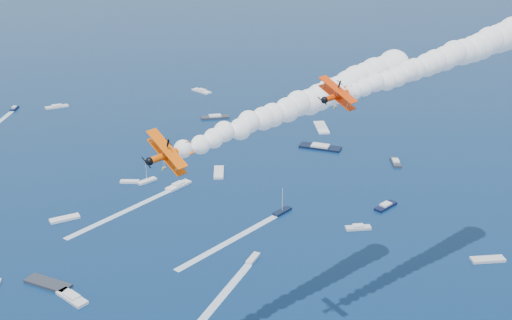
{
  "coord_description": "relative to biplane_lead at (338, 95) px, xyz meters",
  "views": [
    {
      "loc": [
        -6.53,
        -80.17,
        87.38
      ],
      "look_at": [
        -7.19,
        14.44,
        47.5
      ],
      "focal_mm": 46.22,
      "sensor_mm": 36.0,
      "label": 1
    }
  ],
  "objects": [
    {
      "name": "biplane_lead",
      "position": [
        0.0,
        0.0,
        0.0
      ],
      "size": [
        10.67,
        11.17,
        7.4
      ],
      "primitive_type": null,
      "rotation": [
        -0.35,
        0.07,
        3.81
      ],
      "color": "#F13705"
    },
    {
      "name": "smoke_trail_trail",
      "position": [
        -5.04,
        8.93,
        -4.14
      ],
      "size": [
        58.24,
        57.84,
        10.44
      ],
      "primitive_type": null,
      "rotation": [
        0.0,
        0.0,
        3.86
      ],
      "color": "white"
    },
    {
      "name": "smoke_trail_lead",
      "position": [
        21.74,
        17.16,
        2.09
      ],
      "size": [
        58.2,
        56.84,
        10.44
      ],
      "primitive_type": null,
      "rotation": [
        0.0,
        0.0,
        3.81
      ],
      "color": "white"
    },
    {
      "name": "spectator_boats",
      "position": [
        -19.55,
        93.76,
        -56.27
      ],
      "size": [
        231.49,
        188.77,
        0.7
      ],
      "color": "silver",
      "rests_on": "ground"
    },
    {
      "name": "biplane_trail",
      "position": [
        -25.83,
        -9.37,
        -6.23
      ],
      "size": [
        12.28,
        12.58,
        8.92
      ],
      "primitive_type": null,
      "rotation": [
        -0.45,
        0.07,
        3.86
      ],
      "color": "#FD5905"
    },
    {
      "name": "boat_wakes",
      "position": [
        -52.88,
        71.06,
        -56.59
      ],
      "size": [
        110.73,
        153.4,
        0.04
      ],
      "color": "white",
      "rests_on": "ground"
    }
  ]
}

